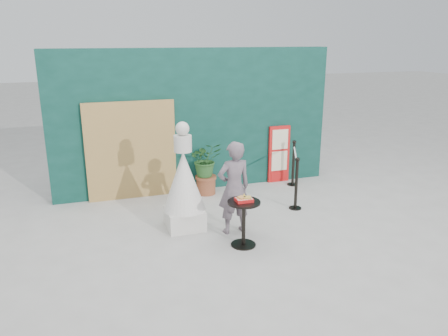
% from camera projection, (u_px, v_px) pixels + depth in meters
% --- Properties ---
extents(ground, '(60.00, 60.00, 0.00)m').
position_uv_depth(ground, '(248.00, 250.00, 6.85)').
color(ground, '#ADAAA5').
rests_on(ground, ground).
extents(back_wall, '(6.00, 0.30, 3.00)m').
position_uv_depth(back_wall, '(195.00, 121.00, 9.28)').
color(back_wall, '#0B322A').
rests_on(back_wall, ground).
extents(bamboo_fence, '(1.80, 0.08, 2.00)m').
position_uv_depth(bamboo_fence, '(131.00, 151.00, 8.81)').
color(bamboo_fence, tan).
rests_on(bamboo_fence, ground).
extents(woman, '(0.61, 0.42, 1.59)m').
position_uv_depth(woman, '(234.00, 188.00, 7.26)').
color(woman, slate).
rests_on(woman, ground).
extents(menu_board, '(0.50, 0.07, 1.30)m').
position_uv_depth(menu_board, '(279.00, 154.00, 9.92)').
color(menu_board, red).
rests_on(menu_board, ground).
extents(statue, '(0.73, 0.73, 1.88)m').
position_uv_depth(statue, '(184.00, 186.00, 7.44)').
color(statue, silver).
rests_on(statue, ground).
extents(cafe_table, '(0.52, 0.52, 0.75)m').
position_uv_depth(cafe_table, '(244.00, 216.00, 6.86)').
color(cafe_table, black).
rests_on(cafe_table, ground).
extents(food_basket, '(0.26, 0.19, 0.11)m').
position_uv_depth(food_basket, '(244.00, 199.00, 6.78)').
color(food_basket, red).
rests_on(food_basket, cafe_table).
extents(planter, '(0.66, 0.57, 1.13)m').
position_uv_depth(planter, '(206.00, 164.00, 9.13)').
color(planter, brown).
rests_on(planter, ground).
extents(stanchion_barrier, '(0.84, 1.54, 1.03)m').
position_uv_depth(stanchion_barrier, '(295.00, 173.00, 9.04)').
color(stanchion_barrier, black).
rests_on(stanchion_barrier, ground).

